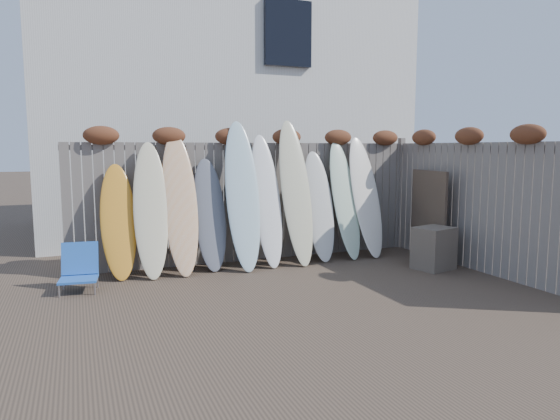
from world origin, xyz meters
name	(u,v)px	position (x,y,z in m)	size (l,w,h in m)	color
ground	(315,298)	(0.00, 0.00, 0.00)	(80.00, 80.00, 0.00)	#493A2D
back_fence	(257,191)	(0.06, 2.39, 1.18)	(6.05, 0.28, 2.24)	slate
right_fence	(484,199)	(2.99, 0.25, 1.14)	(0.28, 4.40, 2.24)	slate
house	(217,95)	(0.50, 6.50, 3.20)	(8.50, 5.50, 6.33)	silver
beach_chair	(79,269)	(-2.79, 1.54, 0.29)	(0.54, 0.56, 0.63)	blue
wooden_crate	(434,248)	(2.43, 0.68, 0.33)	(0.57, 0.48, 0.67)	#4C4139
lattice_panel	(428,215)	(2.79, 1.29, 0.77)	(0.04, 1.02, 1.53)	brown
surfboard_0	(118,221)	(-2.23, 2.02, 0.84)	(0.51, 0.07, 1.75)	orange
surfboard_1	(151,209)	(-1.77, 1.95, 1.01)	(0.50, 0.07, 2.10)	beige
surfboard_2	(180,204)	(-1.33, 1.96, 1.07)	(0.52, 0.07, 2.23)	#F4D28A
surfboard_3	(210,214)	(-0.85, 2.03, 0.88)	(0.51, 0.07, 1.82)	slate
surfboard_4	(243,195)	(-0.35, 1.91, 1.18)	(0.53, 0.07, 2.45)	silver
surfboard_5	(267,200)	(0.08, 1.96, 1.07)	(0.46, 0.07, 2.23)	white
surfboard_6	(296,192)	(0.58, 1.93, 1.19)	(0.51, 0.07, 2.49)	beige
surfboard_7	(319,206)	(1.05, 1.99, 0.93)	(0.51, 0.07, 1.94)	silver
surfboard_8	(345,199)	(1.54, 1.98, 1.02)	(0.48, 0.07, 2.13)	silver
surfboard_9	(366,196)	(1.97, 1.98, 1.06)	(0.55, 0.07, 2.20)	white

